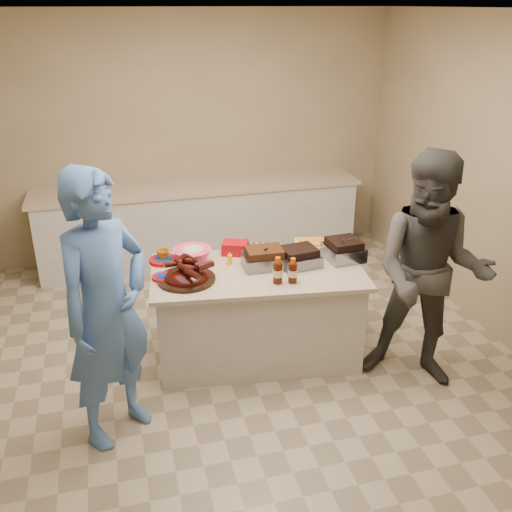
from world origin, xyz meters
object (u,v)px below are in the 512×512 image
object	(u,v)px
island	(257,354)
bbq_bottle_a	(278,283)
roasting_pan	(343,259)
guest_blue	(121,428)
coleslaw_bowl	(193,263)
plastic_cup	(163,261)
mustard_bottle	(230,264)
bbq_bottle_b	(292,282)
guest_gray	(416,377)
rib_platter	(187,280)

from	to	relation	value
island	bbq_bottle_a	size ratio (longest dim) A/B	7.94
roasting_pan	guest_blue	world-z (taller)	roasting_pan
coleslaw_bowl	plastic_cup	bearing A→B (deg)	155.27
mustard_bottle	plastic_cup	bearing A→B (deg)	158.46
island	bbq_bottle_a	world-z (taller)	bbq_bottle_a
island	coleslaw_bowl	size ratio (longest dim) A/B	5.33
plastic_cup	guest_blue	bearing A→B (deg)	-114.55
island	coleslaw_bowl	distance (m)	0.96
bbq_bottle_b	plastic_cup	xyz separation A→B (m)	(-0.90, 0.65, 0.00)
coleslaw_bowl	guest_gray	distance (m)	2.01
roasting_pan	bbq_bottle_a	world-z (taller)	bbq_bottle_a
coleslaw_bowl	bbq_bottle_b	bearing A→B (deg)	-38.63
roasting_pan	bbq_bottle_a	bearing A→B (deg)	-160.39
island	bbq_bottle_b	bearing A→B (deg)	-47.38
island	bbq_bottle_a	bearing A→B (deg)	-64.13
bbq_bottle_b	guest_gray	xyz separation A→B (m)	(0.94, -0.35, -0.79)
guest_blue	bbq_bottle_b	bearing A→B (deg)	-25.69
mustard_bottle	guest_blue	distance (m)	1.49
plastic_cup	guest_gray	world-z (taller)	plastic_cup
plastic_cup	guest_gray	bearing A→B (deg)	-28.31
coleslaw_bowl	bbq_bottle_a	bearing A→B (deg)	-42.57
rib_platter	bbq_bottle_b	world-z (taller)	bbq_bottle_b
bbq_bottle_a	rib_platter	bearing A→B (deg)	161.86
bbq_bottle_b	rib_platter	bearing A→B (deg)	162.87
roasting_pan	guest_blue	bearing A→B (deg)	-164.71
roasting_pan	plastic_cup	world-z (taller)	roasting_pan
roasting_pan	plastic_cup	distance (m)	1.48
bbq_bottle_b	guest_blue	bearing A→B (deg)	-165.07
coleslaw_bowl	island	bearing A→B (deg)	-28.71
bbq_bottle_a	plastic_cup	xyz separation A→B (m)	(-0.79, 0.62, 0.00)
roasting_pan	guest_gray	bearing A→B (deg)	-62.77
island	bbq_bottle_a	xyz separation A→B (m)	(0.09, -0.26, 0.79)
bbq_bottle_b	island	bearing A→B (deg)	125.52
island	guest_gray	bearing A→B (deg)	-21.73
island	mustard_bottle	distance (m)	0.83
coleslaw_bowl	mustard_bottle	bearing A→B (deg)	-18.93
bbq_bottle_b	plastic_cup	distance (m)	1.11
bbq_bottle_b	plastic_cup	bearing A→B (deg)	144.47
roasting_pan	bbq_bottle_a	size ratio (longest dim) A/B	1.38
mustard_bottle	guest_blue	size ratio (longest dim) A/B	0.06
coleslaw_bowl	bbq_bottle_b	xyz separation A→B (m)	(0.68, -0.54, 0.00)
roasting_pan	bbq_bottle_a	distance (m)	0.71
roasting_pan	mustard_bottle	world-z (taller)	roasting_pan
guest_blue	guest_gray	bearing A→B (deg)	-40.28
roasting_pan	bbq_bottle_b	world-z (taller)	bbq_bottle_b
island	guest_gray	distance (m)	1.31
island	guest_blue	world-z (taller)	island
island	bbq_bottle_a	distance (m)	0.84
coleslaw_bowl	guest_gray	bearing A→B (deg)	-28.79
roasting_pan	guest_gray	world-z (taller)	roasting_pan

